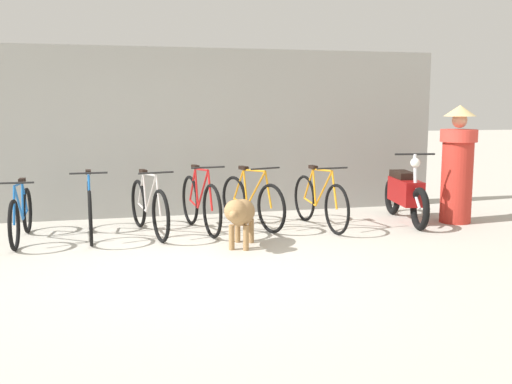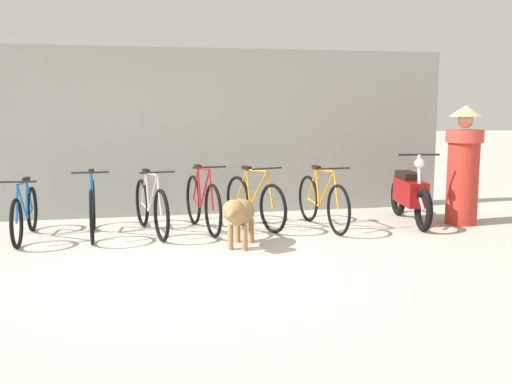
% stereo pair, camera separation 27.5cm
% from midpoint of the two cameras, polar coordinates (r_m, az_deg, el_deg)
% --- Properties ---
extents(ground_plane, '(60.00, 60.00, 0.00)m').
position_cam_midpoint_polar(ground_plane, '(6.47, -4.73, -7.26)').
color(ground_plane, '#B7B2A5').
extents(shop_wall_back, '(8.99, 0.20, 2.60)m').
position_cam_midpoint_polar(shop_wall_back, '(9.48, -7.33, 5.64)').
color(shop_wall_back, gray).
rests_on(shop_wall_back, ground).
extents(bicycle_0, '(0.46, 1.65, 0.81)m').
position_cam_midpoint_polar(bicycle_0, '(8.24, -20.28, -1.98)').
color(bicycle_0, black).
rests_on(bicycle_0, ground).
extents(bicycle_1, '(0.46, 1.68, 0.90)m').
position_cam_midpoint_polar(bicycle_1, '(8.17, -14.38, -1.53)').
color(bicycle_1, black).
rests_on(bicycle_1, ground).
extents(bicycle_2, '(0.51, 1.72, 0.89)m').
position_cam_midpoint_polar(bicycle_2, '(8.18, -9.02, -1.42)').
color(bicycle_2, black).
rests_on(bicycle_2, ground).
extents(bicycle_3, '(0.46, 1.69, 0.93)m').
position_cam_midpoint_polar(bicycle_3, '(8.30, -4.16, -1.08)').
color(bicycle_3, black).
rests_on(bicycle_3, ground).
extents(bicycle_4, '(0.61, 1.62, 0.88)m').
position_cam_midpoint_polar(bicycle_4, '(8.53, 0.76, -0.93)').
color(bicycle_4, black).
rests_on(bicycle_4, ground).
extents(bicycle_5, '(0.46, 1.72, 0.90)m').
position_cam_midpoint_polar(bicycle_5, '(8.52, 7.27, -0.96)').
color(bicycle_5, black).
rests_on(bicycle_5, ground).
extents(motorcycle, '(0.58, 1.82, 1.05)m').
position_cam_midpoint_polar(motorcycle, '(9.13, 15.31, -0.21)').
color(motorcycle, black).
rests_on(motorcycle, ground).
extents(stray_dog, '(0.60, 1.11, 0.65)m').
position_cam_midpoint_polar(stray_dog, '(7.26, -0.50, -2.06)').
color(stray_dog, '#997247').
rests_on(stray_dog, ground).
extents(person_in_robes, '(0.70, 0.70, 1.73)m').
position_cam_midpoint_polar(person_in_robes, '(9.22, 19.95, 2.51)').
color(person_in_robes, '#B72D23').
rests_on(person_in_robes, ground).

